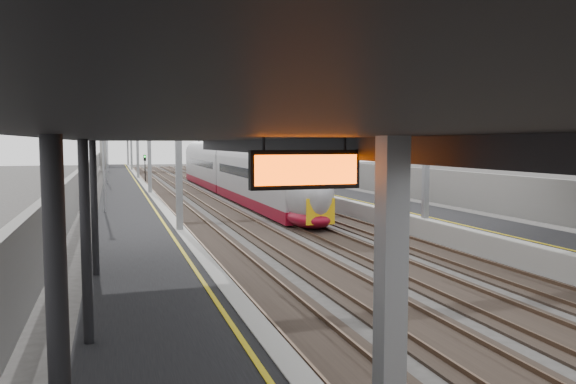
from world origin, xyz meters
TOP-DOWN VIEW (x-y plane):
  - platform_left at (-8.00, 45.00)m, footprint 4.00×120.00m
  - platform_right at (8.00, 45.00)m, footprint 4.00×120.00m
  - tracks at (0.00, 45.00)m, footprint 11.40×140.00m
  - overhead_line at (0.00, 51.62)m, footprint 13.00×140.00m
  - canopy_left at (-8.02, 2.99)m, footprint 4.40×30.00m
  - overbridge at (0.00, 100.00)m, footprint 22.00×2.20m
  - wall_left at (-11.20, 45.00)m, footprint 0.30×120.00m
  - wall_right at (11.20, 45.00)m, footprint 0.30×120.00m
  - train at (1.50, 46.33)m, footprint 2.56×46.69m
  - signal_green at (-5.20, 67.85)m, footprint 0.32×0.32m
  - signal_red_near at (3.20, 66.39)m, footprint 0.32×0.32m
  - signal_red_far at (5.40, 74.91)m, footprint 0.32×0.32m

SIDE VIEW (x-z plane):
  - tracks at x=0.00m, z-range -0.05..0.15m
  - platform_left at x=-8.00m, z-range 0.00..1.00m
  - platform_right at x=8.00m, z-range 0.00..1.00m
  - wall_left at x=-11.20m, z-range 0.00..3.20m
  - wall_right at x=11.20m, z-range 0.00..3.20m
  - train at x=1.50m, z-range -0.03..4.03m
  - signal_green at x=-5.20m, z-range 0.68..4.15m
  - signal_red_near at x=3.20m, z-range 0.68..4.15m
  - signal_red_far at x=5.40m, z-range 0.68..4.15m
  - canopy_left at x=-8.02m, z-range 2.97..7.21m
  - overbridge at x=0.00m, z-range 1.86..8.76m
  - overhead_line at x=0.00m, z-range 2.84..9.44m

